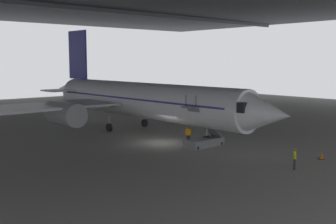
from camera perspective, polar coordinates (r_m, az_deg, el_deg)
name	(u,v)px	position (r m, az deg, el deg)	size (l,w,h in m)	color
ground_plane	(164,143)	(39.36, -0.52, -4.18)	(110.00, 110.00, 0.00)	gray
airplane_main	(139,100)	(45.14, -4.01, 1.66)	(35.16, 36.56, 11.47)	white
boarding_stairs	(204,138)	(37.68, 4.89, -3.58)	(4.22, 1.58, 4.66)	slate
crew_worker_near_nose	(295,157)	(30.86, 16.88, -5.93)	(0.49, 0.37, 1.56)	#232838
crew_worker_by_stairs	(188,134)	(38.55, 2.78, -3.01)	(0.50, 0.36, 1.65)	#232838
traffic_cone_orange	(322,156)	(34.80, 20.19, -5.61)	(0.36, 0.36, 0.60)	black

